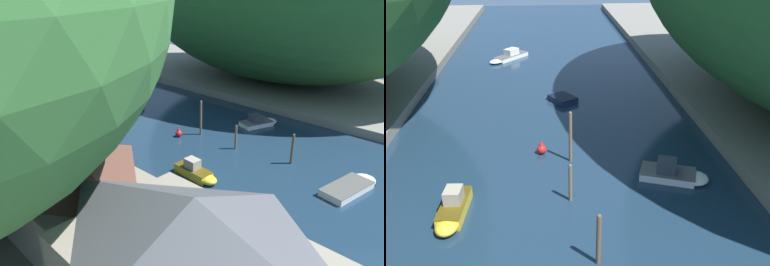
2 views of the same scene
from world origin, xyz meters
TOP-DOWN VIEW (x-y plane):
  - water_surface at (0.00, 30.00)m, footprint 130.00×130.00m
  - right_bank at (23.09, 30.00)m, footprint 22.00×120.00m
  - boathouse_shed at (-16.48, 19.84)m, footprint 7.33×10.60m
  - boat_red_skiff at (7.76, 21.95)m, footprint 4.67×3.21m
  - boat_far_upstream at (-5.64, 18.93)m, footprint 1.55×4.29m
  - boat_navy_launch at (1.33, 9.01)m, footprint 5.82×2.84m
  - boat_near_quay at (-4.74, 51.51)m, footprint 4.96×5.65m
  - boat_open_rowboat at (1.13, 36.69)m, footprint 3.18×3.56m
  - mooring_post_second at (1.94, 14.64)m, footprint 0.24×0.24m
  - mooring_post_middle at (0.97, 20.05)m, footprint 0.22×0.22m
  - mooring_post_fourth at (1.30, 24.84)m, footprint 0.23×0.23m
  - channel_buoy_near at (-0.70, 26.09)m, footprint 0.69×0.69m
  - person_on_quay at (-13.13, 20.76)m, footprint 0.23×0.39m
  - person_by_boathouse at (-13.59, 18.80)m, footprint 0.35×0.44m

SIDE VIEW (x-z plane):
  - water_surface at x=0.00m, z-range 0.00..0.00m
  - boat_open_rowboat at x=1.13m, z-range 0.00..0.51m
  - boat_navy_launch at x=1.33m, z-range 0.00..0.55m
  - boat_near_quay at x=-4.74m, z-range -0.24..0.98m
  - boat_red_skiff at x=7.76m, z-range -0.25..1.01m
  - channel_buoy_near at x=-0.70m, z-range -0.11..0.92m
  - boat_far_upstream at x=-5.64m, z-range -0.28..1.22m
  - right_bank at x=23.09m, z-range 0.00..0.96m
  - mooring_post_middle at x=0.97m, z-range 0.01..2.44m
  - mooring_post_second at x=1.94m, z-range 0.01..2.84m
  - mooring_post_fourth at x=1.30m, z-range 0.01..3.71m
  - person_on_quay at x=-13.13m, z-range 1.09..2.78m
  - person_by_boathouse at x=-13.59m, z-range 1.09..2.78m
  - boathouse_shed at x=-16.48m, z-range 1.05..6.44m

